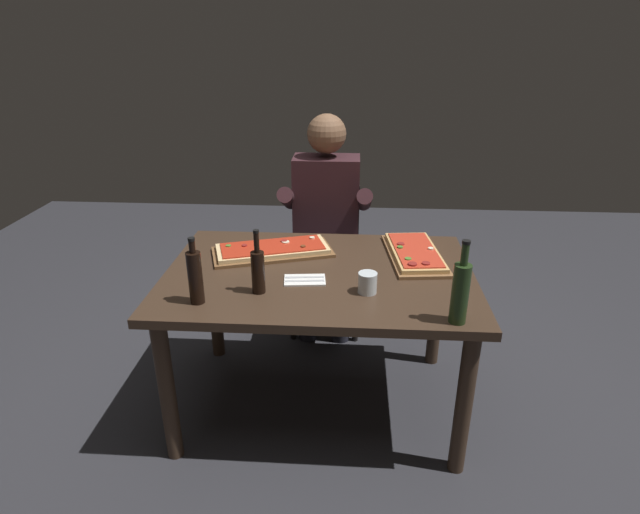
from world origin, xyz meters
The scene contains 11 objects.
ground_plane centered at (0.00, 0.00, 0.00)m, with size 6.40×6.40×0.00m, color #2D2D33.
dining_table centered at (0.00, 0.00, 0.64)m, with size 1.40×0.96×0.74m.
pizza_rectangular_front centered at (-0.24, 0.19, 0.76)m, with size 0.63×0.41×0.05m.
pizza_rectangular_left centered at (0.45, 0.19, 0.76)m, with size 0.30×0.53×0.05m.
wine_bottle_dark centered at (0.55, -0.41, 0.87)m, with size 0.07×0.07×0.33m.
oil_bottle_amber centered at (-0.47, -0.32, 0.86)m, with size 0.06×0.06×0.28m.
vinegar_bottle_green centered at (-0.24, -0.22, 0.84)m, with size 0.06×0.06×0.28m.
tumbler_near_camera centered at (0.21, -0.19, 0.78)m, with size 0.08×0.08×0.09m.
napkin_cutlery_set centered at (-0.06, -0.10, 0.74)m, with size 0.19×0.13×0.01m.
diner_chair centered at (-0.01, 0.86, 0.49)m, with size 0.44×0.44×0.87m.
seated_diner centered at (-0.01, 0.74, 0.74)m, with size 0.53×0.41×1.33m.
Camera 1 is at (0.14, -2.13, 1.75)m, focal length 29.10 mm.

